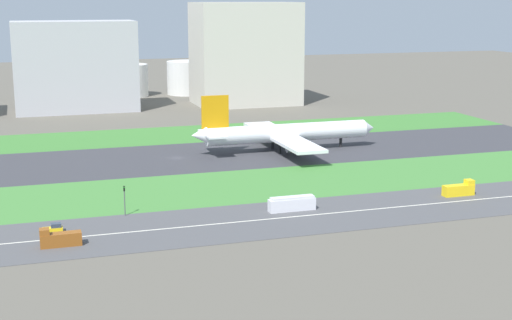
% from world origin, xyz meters
% --- Properties ---
extents(ground_plane, '(800.00, 800.00, 0.00)m').
position_xyz_m(ground_plane, '(0.00, 0.00, 0.00)').
color(ground_plane, '#5B564C').
extents(runway, '(280.00, 46.00, 0.10)m').
position_xyz_m(runway, '(0.00, 0.00, 0.05)').
color(runway, '#38383D').
rests_on(runway, ground_plane).
extents(grass_median_north, '(280.00, 36.00, 0.10)m').
position_xyz_m(grass_median_north, '(0.00, 41.00, 0.05)').
color(grass_median_north, '#3D7A33').
rests_on(grass_median_north, ground_plane).
extents(grass_median_south, '(280.00, 36.00, 0.10)m').
position_xyz_m(grass_median_south, '(0.00, -41.00, 0.05)').
color(grass_median_south, '#427F38').
rests_on(grass_median_south, ground_plane).
extents(highway, '(280.00, 28.00, 0.10)m').
position_xyz_m(highway, '(0.00, -73.00, 0.05)').
color(highway, '#4C4C4F').
rests_on(highway, ground_plane).
extents(highway_centerline, '(266.00, 0.50, 0.01)m').
position_xyz_m(highway_centerline, '(0.00, -73.00, 0.11)').
color(highway_centerline, silver).
rests_on(highway_centerline, highway).
extents(airliner, '(65.00, 56.00, 19.70)m').
position_xyz_m(airliner, '(36.18, 0.00, 6.23)').
color(airliner, white).
rests_on(airliner, runway).
extents(truck_0, '(8.40, 2.50, 4.00)m').
position_xyz_m(truck_0, '(-40.83, -78.00, 1.67)').
color(truck_0, brown).
rests_on(truck_0, highway).
extents(bus_1, '(11.60, 2.50, 3.50)m').
position_xyz_m(bus_1, '(14.23, -68.00, 1.82)').
color(bus_1, silver).
rests_on(bus_1, highway).
extents(truck_1, '(8.40, 2.50, 4.00)m').
position_xyz_m(truck_1, '(60.71, -68.00, 1.67)').
color(truck_1, yellow).
rests_on(truck_1, highway).
extents(car_2, '(4.40, 1.80, 2.00)m').
position_xyz_m(car_2, '(-41.64, -68.00, 0.92)').
color(car_2, yellow).
rests_on(car_2, highway).
extents(traffic_light, '(0.36, 0.50, 7.20)m').
position_xyz_m(traffic_light, '(-24.87, -60.01, 4.29)').
color(traffic_light, '#4C4C51').
rests_on(traffic_light, highway).
extents(hangar_building, '(53.94, 24.00, 40.56)m').
position_xyz_m(hangar_building, '(-22.51, 114.00, 20.28)').
color(hangar_building, '#B2B2B7').
rests_on(hangar_building, ground_plane).
extents(office_tower, '(48.60, 32.69, 48.59)m').
position_xyz_m(office_tower, '(57.61, 114.00, 24.29)').
color(office_tower, beige).
rests_on(office_tower, ground_plane).
extents(fuel_tank_west, '(21.80, 21.80, 14.10)m').
position_xyz_m(fuel_tank_west, '(-27.59, 159.00, 7.05)').
color(fuel_tank_west, silver).
rests_on(fuel_tank_west, ground_plane).
extents(fuel_tank_centre, '(19.06, 19.06, 16.76)m').
position_xyz_m(fuel_tank_centre, '(7.96, 159.00, 8.38)').
color(fuel_tank_centre, silver).
rests_on(fuel_tank_centre, ground_plane).
extents(fuel_tank_east, '(22.11, 22.11, 17.60)m').
position_xyz_m(fuel_tank_east, '(39.02, 159.00, 8.80)').
color(fuel_tank_east, silver).
rests_on(fuel_tank_east, ground_plane).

